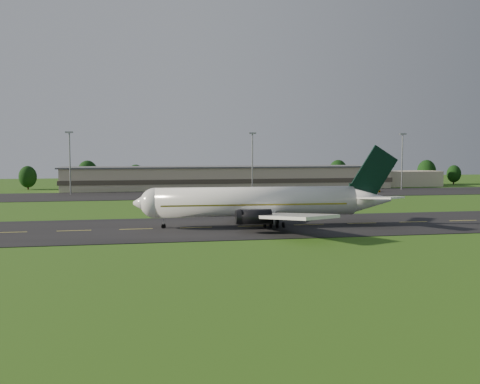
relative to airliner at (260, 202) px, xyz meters
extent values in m
plane|color=#234C13|center=(9.64, 0.03, -4.66)|extent=(360.00, 360.00, 0.00)
cube|color=black|center=(9.64, 0.03, -4.61)|extent=(220.00, 30.00, 0.10)
cube|color=black|center=(9.64, 72.03, -4.61)|extent=(260.00, 30.00, 0.10)
cylinder|color=white|center=(-0.86, 0.03, 0.14)|extent=(38.19, 7.05, 5.60)
sphere|color=white|center=(-19.84, 0.76, 0.14)|extent=(5.60, 5.60, 5.60)
cone|color=white|center=(-21.84, 0.84, 0.14)|extent=(4.20, 5.53, 5.38)
cone|color=white|center=(21.63, -0.83, 0.14)|extent=(9.20, 5.83, 5.49)
cube|color=olive|center=(-1.35, 0.05, -0.21)|extent=(35.19, 6.98, 0.28)
cube|color=black|center=(-20.44, 0.78, 0.69)|extent=(2.11, 3.07, 0.65)
cube|color=white|center=(2.22, -11.09, -1.36)|extent=(13.55, 20.22, 2.20)
cube|color=white|center=(3.06, 10.89, -1.36)|extent=(14.66, 20.12, 2.20)
cube|color=white|center=(21.44, -5.83, 1.04)|extent=(7.30, 9.40, 0.91)
cube|color=white|center=(21.82, 4.17, 1.04)|extent=(7.73, 9.36, 0.91)
cube|color=black|center=(20.13, -0.77, 1.94)|extent=(5.02, 0.74, 3.00)
cube|color=black|center=(22.63, -0.87, 5.64)|extent=(9.44, 0.81, 10.55)
cylinder|color=black|center=(-2.66, -7.90, -1.76)|extent=(5.70, 2.91, 2.70)
cylinder|color=black|center=(-2.05, 8.08, -1.76)|extent=(5.70, 2.91, 2.70)
cube|color=tan|center=(9.64, 96.03, -0.66)|extent=(120.00, 15.00, 8.00)
cube|color=#4C4438|center=(9.64, 96.03, -1.46)|extent=(121.00, 15.40, 1.60)
cube|color=#595B60|center=(9.64, 96.03, 3.49)|extent=(122.00, 16.00, 0.50)
cube|color=tan|center=(79.64, 98.03, -1.66)|extent=(28.00, 11.00, 6.00)
cylinder|color=gray|center=(-45.36, 80.03, 5.34)|extent=(0.44, 0.44, 20.00)
cube|color=gray|center=(-45.36, 80.03, 15.44)|extent=(2.40, 1.20, 0.50)
cylinder|color=gray|center=(14.64, 80.03, 5.34)|extent=(0.44, 0.44, 20.00)
cube|color=gray|center=(14.64, 80.03, 15.44)|extent=(2.40, 1.20, 0.50)
cylinder|color=gray|center=(69.64, 80.03, 5.34)|extent=(0.44, 0.44, 20.00)
cube|color=gray|center=(69.64, 80.03, 15.44)|extent=(2.40, 1.20, 0.50)
cylinder|color=black|center=(-63.58, 105.29, -3.31)|extent=(0.56, 0.56, 2.71)
ellipsoid|color=black|center=(-63.58, 105.29, 0.00)|extent=(6.32, 6.32, 7.90)
cylinder|color=black|center=(-42.65, 106.53, -3.01)|extent=(0.56, 0.56, 3.30)
ellipsoid|color=black|center=(-42.65, 106.53, 1.02)|extent=(7.69, 7.69, 9.62)
cylinder|color=black|center=(-24.98, 106.74, -3.27)|extent=(0.56, 0.56, 2.79)
ellipsoid|color=black|center=(-24.98, 106.74, 0.15)|extent=(6.51, 6.51, 8.14)
cylinder|color=black|center=(55.33, 106.36, -3.03)|extent=(0.56, 0.56, 3.25)
ellipsoid|color=black|center=(55.33, 106.36, 0.94)|extent=(7.59, 7.59, 9.49)
cylinder|color=black|center=(74.01, 104.98, -3.31)|extent=(0.56, 0.56, 2.71)
ellipsoid|color=black|center=(74.01, 104.98, 0.01)|extent=(6.32, 6.32, 7.90)
cylinder|color=black|center=(93.35, 105.00, -3.05)|extent=(0.56, 0.56, 3.22)
ellipsoid|color=black|center=(93.35, 105.00, 0.88)|extent=(7.51, 7.51, 9.39)
cylinder|color=black|center=(106.64, 106.36, -3.41)|extent=(0.56, 0.56, 2.50)
ellipsoid|color=black|center=(106.64, 106.36, -0.36)|extent=(5.82, 5.82, 7.28)
imported|color=yellow|center=(-14.21, 65.55, -3.89)|extent=(2.18, 4.16, 1.35)
imported|color=maroon|center=(-15.83, 70.00, -3.88)|extent=(4.26, 1.77, 1.37)
imported|color=silver|center=(19.76, 66.52, -3.84)|extent=(2.49, 5.22, 1.44)
imported|color=#C28B0B|center=(55.33, 71.81, -3.90)|extent=(4.64, 4.42, 1.32)
camera|label=1|loc=(-21.66, -99.06, 10.17)|focal=40.00mm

